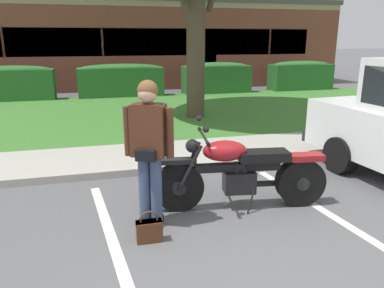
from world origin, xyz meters
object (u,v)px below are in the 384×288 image
Objects in this scene: hedge_right at (300,75)px; hedge_left at (12,83)px; rider_person at (149,144)px; brick_building at (100,43)px; motorcycle at (248,172)px; handbag at (149,229)px; hedge_center_right at (216,77)px; hedge_center_left at (121,80)px.

hedge_left is at bearing 180.00° from hedge_right.
rider_person is 0.08× the size of brick_building.
motorcycle reaches higher than handbag.
hedge_right is at bearing -39.73° from brick_building.
handbag is at bearing -111.90° from hedge_center_right.
hedge_center_left reaches higher than motorcycle.
rider_person reaches higher than hedge_left.
rider_person is at bearing -89.70° from brick_building.
hedge_center_left is (3.73, 0.00, 0.00)m from hedge_left.
hedge_right is at bearing 52.99° from handbag.
hedge_center_left is at bearing -85.34° from brick_building.
brick_building reaches higher than hedge_center_left.
brick_building is at bearing 140.27° from hedge_right.
hedge_left is (-4.56, 10.06, 0.17)m from motorcycle.
hedge_center_left is at bearing 94.70° from motorcycle.
brick_building is at bearing 94.66° from hedge_center_left.
handbag is 11.08m from hedge_left.
hedge_center_right is at bearing 180.00° from hedge_right.
hedge_center_right is (4.26, 10.60, 0.51)m from handbag.
handbag is 11.43m from hedge_center_right.
rider_person is 4.74× the size of handbag.
hedge_left is (-3.20, 10.60, 0.51)m from handbag.
hedge_center_left is 6.79m from brick_building.
brick_building is (-4.27, 6.65, 1.26)m from hedge_center_right.
hedge_center_right is (7.46, 0.00, 0.00)m from hedge_left.
motorcycle is 1.50m from handbag.
rider_person reaches higher than handbag.
hedge_left is 1.05× the size of hedge_right.
hedge_center_left is at bearing 87.12° from handbag.
handbag is 13.28m from hedge_right.
hedge_center_left is 3.73m from hedge_center_right.
hedge_center_right and hedge_right have the same top height.
hedge_center_left is at bearing 180.00° from hedge_center_right.
rider_person is 0.93m from handbag.
hedge_left is 7.46m from hedge_center_right.
rider_person reaches higher than motorcycle.
hedge_center_right is (4.18, 10.22, -0.34)m from rider_person.
hedge_center_right reaches higher than motorcycle.
hedge_left is 0.13× the size of brick_building.
rider_person is 10.23m from hedge_center_left.
rider_person reaches higher than hedge_right.
motorcycle is 1.39m from rider_person.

